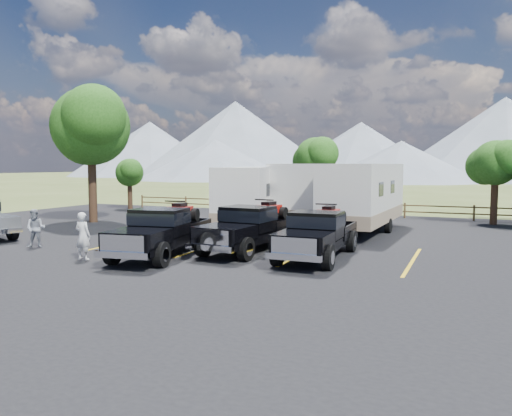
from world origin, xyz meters
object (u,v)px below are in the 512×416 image
at_px(person_a, 83,236).
at_px(person_b, 36,228).
at_px(trailer_center, 320,194).
at_px(tree_big_nw, 90,126).
at_px(rig_center, 251,227).
at_px(rig_left, 163,230).
at_px(rig_right, 318,233).
at_px(trailer_right, 363,197).
at_px(trailer_left, 253,197).

xyz_separation_m(person_a, person_b, (-3.63, 1.28, -0.07)).
bearing_deg(trailer_center, tree_big_nw, -159.95).
distance_m(rig_center, trailer_center, 8.66).
distance_m(rig_left, person_b, 5.78).
bearing_deg(person_a, trailer_center, -111.61).
bearing_deg(trailer_center, rig_right, -68.98).
bearing_deg(rig_center, person_b, -156.59).
height_order(tree_big_nw, rig_left, tree_big_nw).
bearing_deg(person_a, person_b, -19.71).
bearing_deg(person_b, rig_center, -9.28).
bearing_deg(tree_big_nw, person_a, -50.10).
bearing_deg(trailer_center, trailer_right, -26.14).
bearing_deg(rig_right, trailer_right, 87.88).
distance_m(tree_big_nw, trailer_right, 16.02).
height_order(rig_left, person_a, rig_left).
bearing_deg(person_b, person_a, -47.46).
relative_size(tree_big_nw, rig_right, 1.38).
xyz_separation_m(rig_left, rig_center, (2.55, 2.29, -0.01)).
height_order(trailer_center, person_b, trailer_center).
xyz_separation_m(rig_left, trailer_left, (-0.07, 8.47, 0.74)).
bearing_deg(rig_right, rig_center, 169.66).
bearing_deg(trailer_left, trailer_center, 29.59).
bearing_deg(rig_center, person_a, -134.13).
xyz_separation_m(trailer_left, trailer_center, (2.89, 2.44, 0.09)).
bearing_deg(person_a, tree_big_nw, -50.43).
relative_size(rig_right, person_b, 3.64).
bearing_deg(rig_right, trailer_left, 128.43).
xyz_separation_m(trailer_center, person_a, (-4.95, -12.72, -0.93)).
relative_size(tree_big_nw, person_b, 5.00).
bearing_deg(rig_left, trailer_right, 50.35).
distance_m(rig_left, trailer_right, 10.82).
distance_m(trailer_center, person_a, 13.68).
xyz_separation_m(tree_big_nw, rig_left, (9.92, -7.51, -4.61)).
distance_m(rig_center, person_a, 6.22).
relative_size(trailer_left, trailer_center, 0.95).
bearing_deg(rig_center, trailer_right, 71.33).
distance_m(person_a, person_b, 3.85).
height_order(rig_right, person_b, rig_right).
xyz_separation_m(rig_right, person_a, (-7.54, -3.64, -0.06)).
relative_size(rig_center, trailer_center, 0.61).
relative_size(rig_left, trailer_left, 0.65).
distance_m(rig_center, trailer_right, 7.63).
relative_size(rig_center, trailer_left, 0.64).
bearing_deg(rig_center, trailer_center, 92.77).
bearing_deg(trailer_right, trailer_center, 150.99).
distance_m(tree_big_nw, trailer_left, 10.63).
xyz_separation_m(rig_left, person_b, (-5.76, -0.53, -0.16)).
height_order(rig_center, trailer_right, trailer_right).
relative_size(trailer_left, person_b, 5.96).
distance_m(tree_big_nw, person_b, 10.24).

